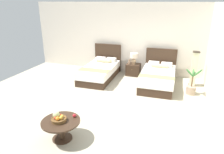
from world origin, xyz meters
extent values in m
cube|color=#ADA58E|center=(0.00, 0.00, -0.01)|extent=(9.25, 10.09, 0.02)
cube|color=silver|center=(0.00, 3.24, 1.45)|extent=(9.25, 0.12, 2.89)
cube|color=silver|center=(2.82, 0.40, 1.45)|extent=(0.12, 5.69, 2.89)
cube|color=#38261A|center=(-1.14, 1.92, 0.13)|extent=(1.15, 2.16, 0.27)
cube|color=white|center=(-1.14, 1.92, 0.39)|extent=(1.19, 2.20, 0.25)
cube|color=#38261A|center=(-1.17, 3.01, 0.60)|extent=(1.16, 0.10, 1.19)
cube|color=white|center=(-1.40, 2.72, 0.59)|extent=(0.40, 0.31, 0.14)
cube|color=white|center=(-0.93, 2.73, 0.59)|extent=(0.40, 0.31, 0.14)
cylinder|color=#CDBC8A|center=(-1.16, 2.48, 0.60)|extent=(0.60, 0.17, 0.15)
cube|color=#8F925C|center=(-1.12, 1.38, 0.53)|extent=(1.16, 0.45, 0.01)
cube|color=#38261A|center=(1.14, 1.92, 0.15)|extent=(1.19, 2.12, 0.29)
cube|color=white|center=(1.14, 1.92, 0.41)|extent=(1.23, 2.16, 0.24)
cube|color=#38261A|center=(1.11, 2.99, 0.58)|extent=(1.20, 0.10, 1.16)
cube|color=white|center=(0.87, 2.70, 0.61)|extent=(0.41, 0.31, 0.14)
cube|color=white|center=(1.36, 2.71, 0.61)|extent=(0.41, 0.31, 0.14)
cylinder|color=#CDBC8A|center=(1.12, 2.46, 0.61)|extent=(0.62, 0.17, 0.15)
cube|color=#8F925C|center=(1.16, 1.39, 0.54)|extent=(1.19, 0.41, 0.01)
cube|color=#38261A|center=(0.03, 2.79, 0.24)|extent=(0.56, 0.47, 0.48)
sphere|color=tan|center=(0.03, 2.54, 0.31)|extent=(0.02, 0.02, 0.02)
cylinder|color=tan|center=(0.03, 2.81, 0.49)|extent=(0.15, 0.15, 0.02)
ellipsoid|color=tan|center=(0.03, 2.81, 0.60)|extent=(0.19, 0.19, 0.21)
cylinder|color=#99844C|center=(0.03, 2.81, 0.73)|extent=(0.02, 0.02, 0.04)
cylinder|color=beige|center=(0.03, 2.81, 0.84)|extent=(0.32, 0.32, 0.19)
cylinder|color=#9D7C60|center=(-0.14, 2.75, 0.57)|extent=(0.08, 0.08, 0.18)
torus|color=#9D7C60|center=(-0.14, 2.75, 0.66)|extent=(0.08, 0.08, 0.01)
cylinder|color=#38261A|center=(-0.47, -1.91, 0.01)|extent=(0.45, 0.45, 0.02)
cylinder|color=#38261A|center=(-0.47, -1.91, 0.22)|extent=(0.12, 0.12, 0.43)
cylinder|color=#38261A|center=(-0.47, -1.91, 0.45)|extent=(0.85, 0.85, 0.04)
cylinder|color=brown|center=(-0.50, -1.93, 0.50)|extent=(0.32, 0.32, 0.07)
torus|color=brown|center=(-0.50, -1.93, 0.54)|extent=(0.34, 0.34, 0.02)
sphere|color=#BDC582|center=(-0.56, -1.91, 0.60)|extent=(0.15, 0.15, 0.15)
sphere|color=#B73F24|center=(-0.55, -1.98, 0.57)|extent=(0.07, 0.07, 0.07)
sphere|color=orange|center=(-0.48, -2.00, 0.57)|extent=(0.08, 0.08, 0.08)
sphere|color=gold|center=(-0.43, -1.95, 0.57)|extent=(0.08, 0.08, 0.08)
sphere|color=gold|center=(-0.45, -1.88, 0.57)|extent=(0.07, 0.07, 0.07)
sphere|color=red|center=(-0.51, -1.86, 0.57)|extent=(0.08, 0.08, 0.08)
sphere|color=red|center=(-0.26, -1.67, 0.51)|extent=(0.08, 0.08, 0.08)
cube|color=#2A241B|center=(2.34, 2.38, 0.01)|extent=(0.23, 0.23, 0.03)
cube|color=beige|center=(2.34, 2.38, 0.64)|extent=(0.19, 0.19, 1.22)
cube|color=#2A241B|center=(2.34, 2.38, 1.26)|extent=(0.23, 0.23, 0.02)
cylinder|color=tan|center=(2.29, 1.59, 0.13)|extent=(0.30, 0.30, 0.27)
cylinder|color=brown|center=(2.29, 1.59, 0.44)|extent=(0.04, 0.04, 0.35)
ellipsoid|color=#3C763B|center=(2.42, 1.59, 0.75)|extent=(0.30, 0.07, 0.31)
ellipsoid|color=#3C763B|center=(2.30, 1.68, 0.72)|extent=(0.07, 0.24, 0.25)
ellipsoid|color=#3C763B|center=(2.18, 1.60, 0.73)|extent=(0.27, 0.09, 0.28)
ellipsoid|color=#3C763B|center=(2.31, 1.43, 0.75)|extent=(0.09, 0.36, 0.31)
camera|label=1|loc=(1.86, -5.22, 2.92)|focal=33.12mm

